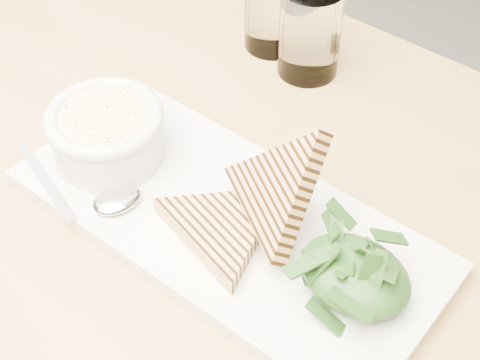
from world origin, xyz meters
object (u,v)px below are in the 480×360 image
Objects in this scene: table_top at (133,184)px; glass_far at (310,31)px; glass_near at (274,7)px; soup_bowl at (108,139)px; platter at (227,221)px.

table_top is 10.30× the size of glass_far.
glass_near is at bearing 167.19° from glass_far.
soup_bowl is at bearing -103.09° from glass_far.
table_top is at bearing 19.81° from soup_bowl.
platter is 0.27m from glass_far.
soup_bowl is at bearing -89.41° from glass_near.
glass_far is at bearing 76.91° from soup_bowl.
platter is 0.31m from glass_near.
platter is 3.82× the size of glass_far.
glass_near reaches higher than soup_bowl.
table_top is 0.28m from glass_near.
platter is 3.79× the size of soup_bowl.
glass_near is 0.97× the size of glass_far.
glass_far is at bearing -12.81° from glass_near.
soup_bowl reaches higher than table_top.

